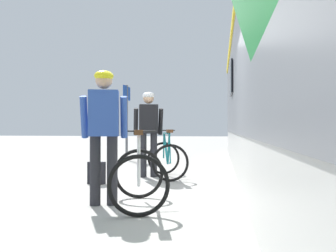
% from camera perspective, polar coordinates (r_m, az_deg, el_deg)
% --- Properties ---
extents(ground_plane, '(80.00, 80.00, 0.00)m').
position_cam_1_polar(ground_plane, '(5.08, -2.57, -11.82)').
color(ground_plane, '#A09E99').
extents(cyclist_near_in_blue, '(0.65, 0.40, 1.76)m').
position_cam_1_polar(cyclist_near_in_blue, '(4.43, -10.96, 0.26)').
color(cyclist_near_in_blue, '#232328').
rests_on(cyclist_near_in_blue, ground).
extents(cyclist_far_in_dark, '(0.66, 0.43, 1.76)m').
position_cam_1_polar(cyclist_far_in_dark, '(6.89, -3.37, -0.02)').
color(cyclist_far_in_dark, '#232328').
rests_on(cyclist_far_in_dark, ground).
extents(bicycle_near_white, '(0.95, 1.21, 0.99)m').
position_cam_1_polar(bicycle_near_white, '(4.30, -5.04, -8.43)').
color(bicycle_near_white, black).
rests_on(bicycle_near_white, ground).
extents(bicycle_far_teal, '(0.99, 1.23, 0.99)m').
position_cam_1_polar(bicycle_far_teal, '(6.79, -0.21, -5.53)').
color(bicycle_far_teal, black).
rests_on(bicycle_far_teal, ground).
extents(backpack_on_platform, '(0.32, 0.26, 0.40)m').
position_cam_1_polar(backpack_on_platform, '(6.19, -12.17, -7.88)').
color(backpack_on_platform, black).
rests_on(backpack_on_platform, ground).
extents(platform_sign_post, '(0.08, 0.70, 2.40)m').
position_cam_1_polar(platform_sign_post, '(10.74, -7.11, 2.84)').
color(platform_sign_post, '#595B60').
rests_on(platform_sign_post, ground).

